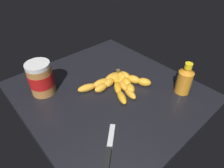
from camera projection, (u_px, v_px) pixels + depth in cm
name	position (u px, v px, depth cm)	size (l,w,h in cm)	color
ground_plane	(108.00, 93.00, 85.75)	(75.74, 70.01, 3.37)	black
banana_bunch	(118.00, 83.00, 85.90)	(21.51, 29.04, 3.72)	gold
peanut_butter_jar	(41.00, 78.00, 79.46)	(10.14, 10.14, 14.34)	#B27238
honey_bottle	(185.00, 80.00, 80.12)	(6.28, 6.28, 14.27)	orange
butter_knife	(109.00, 148.00, 60.99)	(12.69, 13.93, 1.20)	silver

